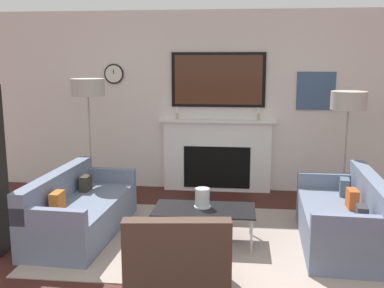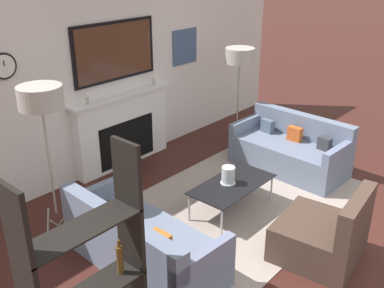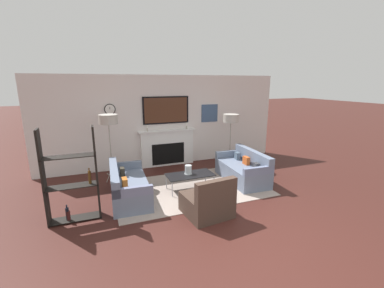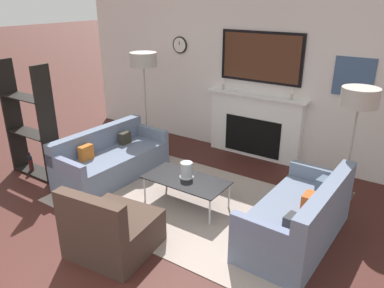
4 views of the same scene
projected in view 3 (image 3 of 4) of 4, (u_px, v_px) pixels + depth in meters
ground_plane at (255, 257)px, 3.76m from camera, size 60.00×60.00×0.00m
fireplace_wall at (166, 125)px, 7.75m from camera, size 7.38×0.28×2.70m
area_rug at (190, 188)px, 6.18m from camera, size 3.55×2.22×0.01m
couch_left at (127, 187)px, 5.61m from camera, size 0.84×1.77×0.72m
couch_right at (243, 170)px, 6.63m from camera, size 0.85×1.65×0.78m
armchair at (208, 202)px, 4.88m from camera, size 0.90×0.90×0.81m
coffee_table at (190, 175)px, 6.03m from camera, size 1.10×0.56×0.38m
hurricane_candle at (188, 170)px, 6.04m from camera, size 0.19×0.19×0.21m
floor_lamp_left at (108, 120)px, 6.23m from camera, size 0.45×0.45×1.74m
floor_lamp_right at (231, 119)px, 7.46m from camera, size 0.45×0.45×1.60m
shelf_unit at (71, 180)px, 4.59m from camera, size 0.90×0.28×1.74m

